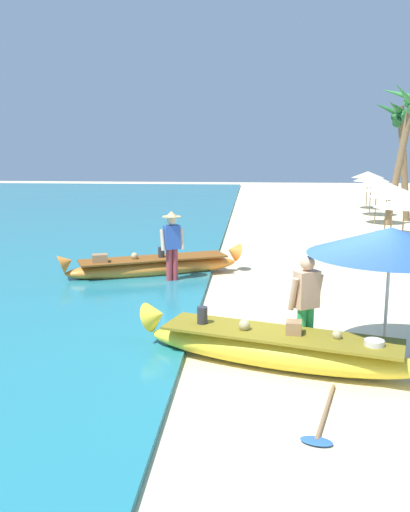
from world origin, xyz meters
TOP-DOWN VIEW (x-y plane):
  - ground_plane at (0.00, 0.00)m, footprint 80.00×80.00m
  - boat_yellow_foreground at (-0.46, -0.98)m, footprint 4.41×1.96m
  - boat_orange_midground at (-3.30, 4.42)m, footprint 4.42×2.49m
  - person_vendor_hatted at (-2.74, 3.75)m, footprint 0.58×0.44m
  - person_tourist_customer at (-0.05, -0.56)m, footprint 0.57×0.46m
  - patio_umbrella_large at (1.13, -0.61)m, footprint 2.42×2.42m
  - parasol_row_0 at (3.11, 6.21)m, footprint 1.60×1.60m
  - parasol_row_1 at (3.52, 9.14)m, footprint 1.60×1.60m
  - parasol_row_2 at (3.90, 11.54)m, footprint 1.60×1.60m
  - parasol_row_3 at (4.15, 14.40)m, footprint 1.60×1.60m
  - parasol_row_4 at (4.50, 17.22)m, footprint 1.60×1.60m
  - parasol_row_5 at (4.89, 20.01)m, footprint 1.60×1.60m
  - palm_tree_tall_inland at (5.27, 15.64)m, footprint 2.30×2.65m
  - palm_tree_leaning_seaward at (5.24, 14.28)m, footprint 2.35×2.84m
  - paddle at (-0.02, -2.64)m, footprint 0.61×1.60m

SIDE VIEW (x-z plane):
  - ground_plane at x=0.00m, z-range 0.00..0.00m
  - paddle at x=-0.02m, z-range 0.00..0.06m
  - boat_orange_midground at x=-3.30m, z-range -0.12..0.67m
  - boat_yellow_foreground at x=-0.46m, z-range -0.12..0.71m
  - person_tourist_customer at x=-0.05m, z-range 0.10..1.69m
  - person_vendor_hatted at x=-2.74m, z-range 0.14..1.87m
  - parasol_row_0 at x=3.11m, z-range 0.79..2.70m
  - parasol_row_1 at x=3.52m, z-range 0.79..2.70m
  - parasol_row_2 at x=3.90m, z-range 0.79..2.70m
  - parasol_row_3 at x=4.15m, z-range 0.79..2.70m
  - parasol_row_4 at x=4.50m, z-range 0.79..2.70m
  - parasol_row_5 at x=4.89m, z-range 0.79..2.70m
  - patio_umbrella_large at x=1.13m, z-range 0.81..2.86m
  - palm_tree_tall_inland at x=5.27m, z-range 1.54..6.69m
  - palm_tree_leaning_seaward at x=5.24m, z-range 1.61..7.29m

